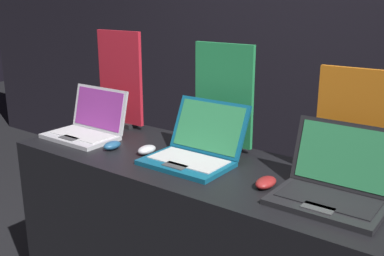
# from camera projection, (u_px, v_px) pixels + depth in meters

# --- Properties ---
(wall_back) EXTENTS (8.00, 0.05, 2.80)m
(wall_back) POSITION_uv_depth(u_px,v_px,m) (330.00, 22.00, 3.00)
(wall_back) COLOR black
(wall_back) RESTS_ON ground_plane
(display_counter) EXTENTS (1.73, 0.61, 0.87)m
(display_counter) POSITION_uv_depth(u_px,v_px,m) (193.00, 249.00, 2.08)
(display_counter) COLOR black
(display_counter) RESTS_ON ground_plane
(laptop_front) EXTENTS (0.37, 0.29, 0.24)m
(laptop_front) POSITION_uv_depth(u_px,v_px,m) (88.00, 126.00, 2.30)
(laptop_front) COLOR #B7B7BC
(laptop_front) RESTS_ON display_counter
(mouse_front) EXTENTS (0.06, 0.10, 0.04)m
(mouse_front) POSITION_uv_depth(u_px,v_px,m) (112.00, 145.00, 2.11)
(mouse_front) COLOR navy
(mouse_front) RESTS_ON display_counter
(promo_stand_front) EXTENTS (0.30, 0.07, 0.52)m
(promo_stand_front) POSITION_uv_depth(u_px,v_px,m) (120.00, 81.00, 2.43)
(promo_stand_front) COLOR black
(promo_stand_front) RESTS_ON display_counter
(laptop_middle) EXTENTS (0.37, 0.35, 0.25)m
(laptop_middle) POSITION_uv_depth(u_px,v_px,m) (195.00, 148.00, 1.95)
(laptop_middle) COLOR #0F5170
(laptop_middle) RESTS_ON display_counter
(mouse_middle) EXTENTS (0.06, 0.10, 0.04)m
(mouse_middle) POSITION_uv_depth(u_px,v_px,m) (147.00, 150.00, 2.05)
(mouse_middle) COLOR #B2B2B7
(mouse_middle) RESTS_ON display_counter
(promo_stand_middle) EXTENTS (0.31, 0.07, 0.49)m
(promo_stand_middle) POSITION_uv_depth(u_px,v_px,m) (223.00, 99.00, 2.07)
(promo_stand_middle) COLOR black
(promo_stand_middle) RESTS_ON display_counter
(laptop_back) EXTENTS (0.37, 0.32, 0.26)m
(laptop_back) POSITION_uv_depth(u_px,v_px,m) (333.00, 184.00, 1.57)
(laptop_back) COLOR black
(laptop_back) RESTS_ON display_counter
(mouse_back) EXTENTS (0.07, 0.11, 0.04)m
(mouse_back) POSITION_uv_depth(u_px,v_px,m) (266.00, 182.00, 1.69)
(mouse_back) COLOR maroon
(mouse_back) RESTS_ON display_counter
(promo_stand_back) EXTENTS (0.31, 0.07, 0.44)m
(promo_stand_back) POSITION_uv_depth(u_px,v_px,m) (357.00, 129.00, 1.69)
(promo_stand_back) COLOR black
(promo_stand_back) RESTS_ON display_counter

